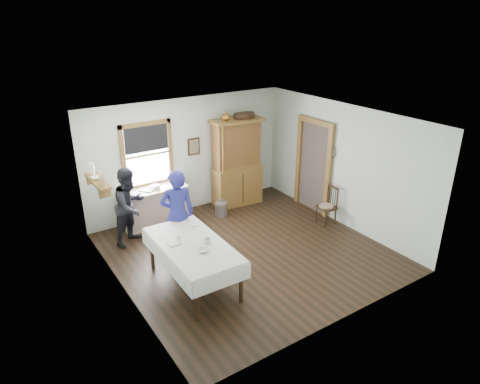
# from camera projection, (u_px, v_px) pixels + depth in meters

# --- Properties ---
(room) EXTENTS (5.01, 5.01, 2.70)m
(room) POSITION_uv_depth(u_px,v_px,m) (248.00, 190.00, 8.07)
(room) COLOR black
(room) RESTS_ON ground
(window) EXTENTS (1.18, 0.07, 1.48)m
(window) POSITION_uv_depth(u_px,v_px,m) (147.00, 151.00, 9.35)
(window) COLOR white
(window) RESTS_ON room
(doorway) EXTENTS (0.09, 1.14, 2.22)m
(doorway) POSITION_uv_depth(u_px,v_px,m) (314.00, 163.00, 10.04)
(doorway) COLOR #4B3D36
(doorway) RESTS_ON room
(wall_shelf) EXTENTS (0.24, 1.00, 0.44)m
(wall_shelf) POSITION_uv_depth(u_px,v_px,m) (97.00, 179.00, 7.97)
(wall_shelf) COLOR brown
(wall_shelf) RESTS_ON room
(framed_picture) EXTENTS (0.30, 0.04, 0.40)m
(framed_picture) POSITION_uv_depth(u_px,v_px,m) (194.00, 147.00, 9.96)
(framed_picture) COLOR #362413
(framed_picture) RESTS_ON room
(rug_beater) EXTENTS (0.01, 0.27, 0.27)m
(rug_beater) POSITION_uv_depth(u_px,v_px,m) (332.00, 146.00, 9.40)
(rug_beater) COLOR black
(rug_beater) RESTS_ON room
(work_counter) EXTENTS (1.49, 0.58, 0.85)m
(work_counter) POSITION_uv_depth(u_px,v_px,m) (154.00, 206.00, 9.58)
(work_counter) COLOR #C9A88B
(work_counter) RESTS_ON room
(china_hutch) EXTENTS (1.30, 0.70, 2.14)m
(china_hutch) POSITION_uv_depth(u_px,v_px,m) (237.00, 162.00, 10.38)
(china_hutch) COLOR brown
(china_hutch) RESTS_ON room
(dining_table) EXTENTS (1.10, 2.05, 0.81)m
(dining_table) POSITION_uv_depth(u_px,v_px,m) (193.00, 264.00, 7.43)
(dining_table) COLOR silver
(dining_table) RESTS_ON room
(spindle_chair) EXTENTS (0.43, 0.43, 0.89)m
(spindle_chair) POSITION_uv_depth(u_px,v_px,m) (327.00, 206.00, 9.58)
(spindle_chair) COLOR #362413
(spindle_chair) RESTS_ON room
(pail) EXTENTS (0.37, 0.37, 0.31)m
(pail) POSITION_uv_depth(u_px,v_px,m) (221.00, 209.00, 10.09)
(pail) COLOR gray
(pail) RESTS_ON room
(wicker_basket) EXTENTS (0.32, 0.24, 0.18)m
(wicker_basket) POSITION_uv_depth(u_px,v_px,m) (226.00, 203.00, 10.55)
(wicker_basket) COLOR #976E44
(wicker_basket) RESTS_ON room
(woman_blue) EXTENTS (0.69, 0.55, 1.66)m
(woman_blue) POSITION_uv_depth(u_px,v_px,m) (178.00, 218.00, 8.15)
(woman_blue) COLOR navy
(woman_blue) RESTS_ON room
(figure_dark) EXTENTS (0.92, 0.86, 1.51)m
(figure_dark) POSITION_uv_depth(u_px,v_px,m) (131.00, 209.00, 8.69)
(figure_dark) COLOR black
(figure_dark) RESTS_ON room
(table_cup_a) EXTENTS (0.12, 0.12, 0.09)m
(table_cup_a) POSITION_uv_depth(u_px,v_px,m) (208.00, 241.00, 7.27)
(table_cup_a) COLOR silver
(table_cup_a) RESTS_ON dining_table
(table_cup_b) EXTENTS (0.12, 0.12, 0.09)m
(table_cup_b) POSITION_uv_depth(u_px,v_px,m) (179.00, 239.00, 7.34)
(table_cup_b) COLOR silver
(table_cup_b) RESTS_ON dining_table
(table_bowl) EXTENTS (0.24, 0.24, 0.05)m
(table_bowl) POSITION_uv_depth(u_px,v_px,m) (203.00, 250.00, 7.02)
(table_bowl) COLOR silver
(table_bowl) RESTS_ON dining_table
(counter_book) EXTENTS (0.30, 0.31, 0.02)m
(counter_book) POSITION_uv_depth(u_px,v_px,m) (144.00, 192.00, 9.21)
(counter_book) COLOR #7C6C53
(counter_book) RESTS_ON work_counter
(counter_bowl) EXTENTS (0.26, 0.26, 0.07)m
(counter_bowl) POSITION_uv_depth(u_px,v_px,m) (155.00, 187.00, 9.44)
(counter_bowl) COLOR silver
(counter_bowl) RESTS_ON work_counter
(shelf_bowl) EXTENTS (0.22, 0.22, 0.05)m
(shelf_bowl) POSITION_uv_depth(u_px,v_px,m) (97.00, 178.00, 7.97)
(shelf_bowl) COLOR silver
(shelf_bowl) RESTS_ON wall_shelf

